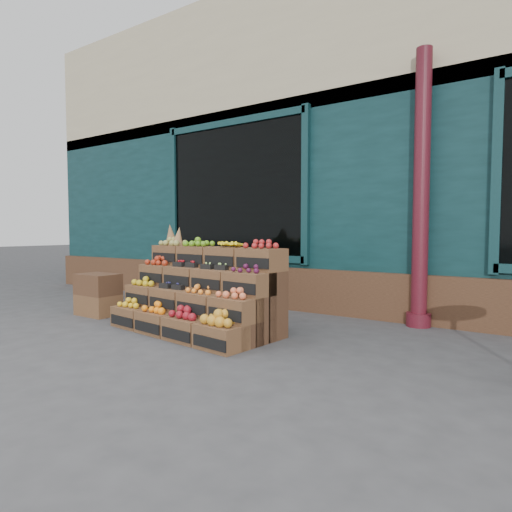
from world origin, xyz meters
The scene contains 5 objects.
ground centered at (0.00, 0.00, 0.00)m, with size 60.00×60.00×0.00m, color #3E3E40.
shop_facade centered at (0.00, 5.11, 2.40)m, with size 12.00×6.24×4.80m.
crate_display centered at (-0.81, 0.47, 0.37)m, with size 2.03×1.17×1.21m.
spare_crates centered at (-2.52, 0.37, 0.28)m, with size 0.56×0.39×0.55m.
shopkeeper centered at (-1.54, 2.87, 1.02)m, with size 0.75×0.49×2.05m, color #1C6322.
Camera 1 is at (2.38, -3.15, 1.12)m, focal length 30.00 mm.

